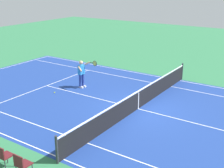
# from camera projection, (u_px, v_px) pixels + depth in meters

# --- Properties ---
(ground_plane) EXTENTS (60.00, 60.00, 0.00)m
(ground_plane) POSITION_uv_depth(u_px,v_px,m) (138.00, 109.00, 15.29)
(ground_plane) COLOR #2D7247
(court_slab) EXTENTS (24.20, 11.40, 0.00)m
(court_slab) POSITION_uv_depth(u_px,v_px,m) (138.00, 109.00, 15.29)
(court_slab) COLOR navy
(court_slab) RESTS_ON ground_plane
(court_line_markings) EXTENTS (23.85, 11.05, 0.01)m
(court_line_markings) POSITION_uv_depth(u_px,v_px,m) (138.00, 109.00, 15.29)
(court_line_markings) COLOR white
(court_line_markings) RESTS_ON ground_plane
(tennis_net) EXTENTS (0.10, 11.70, 1.08)m
(tennis_net) POSITION_uv_depth(u_px,v_px,m) (138.00, 100.00, 15.13)
(tennis_net) COLOR #2D2D33
(tennis_net) RESTS_ON ground_plane
(tennis_player_near) EXTENTS (1.09, 0.78, 1.70)m
(tennis_player_near) POSITION_uv_depth(u_px,v_px,m) (82.00, 73.00, 18.09)
(tennis_player_near) COLOR navy
(tennis_player_near) RESTS_ON ground_plane
(tennis_ball) EXTENTS (0.07, 0.07, 0.07)m
(tennis_ball) POSITION_uv_depth(u_px,v_px,m) (55.00, 92.00, 17.43)
(tennis_ball) COLOR #CCE01E
(tennis_ball) RESTS_ON ground_plane
(spectator_chair_0) EXTENTS (0.44, 0.44, 0.88)m
(spectator_chair_0) POSITION_uv_depth(u_px,v_px,m) (22.00, 164.00, 9.79)
(spectator_chair_0) COLOR #38383D
(spectator_chair_0) RESTS_ON ground_plane
(spectator_chair_1) EXTENTS (0.44, 0.44, 0.88)m
(spectator_chair_1) POSITION_uv_depth(u_px,v_px,m) (3.00, 155.00, 10.28)
(spectator_chair_1) COLOR #38383D
(spectator_chair_1) RESTS_ON ground_plane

